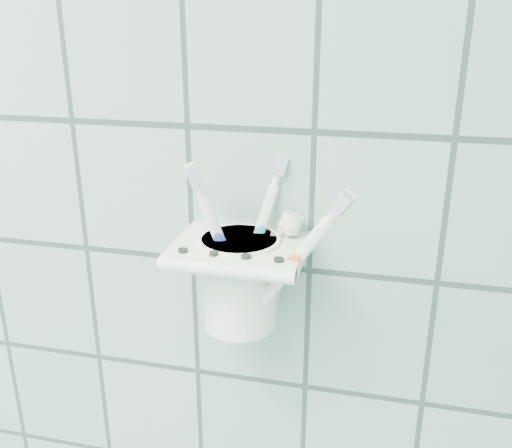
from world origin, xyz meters
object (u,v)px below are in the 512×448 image
at_px(toothbrush_pink, 250,239).
at_px(toothbrush_blue, 232,239).
at_px(holder_bracket, 240,251).
at_px(cup, 240,279).
at_px(toothbrush_orange, 243,237).
at_px(toothpaste_tube, 256,257).

bearing_deg(toothbrush_pink, toothbrush_blue, 168.24).
xyz_separation_m(holder_bracket, cup, (-0.00, 0.00, -0.04)).
bearing_deg(cup, holder_bracket, -70.25).
distance_m(toothbrush_orange, toothpaste_tube, 0.04).
height_order(cup, toothbrush_blue, toothbrush_blue).
distance_m(toothbrush_pink, toothbrush_blue, 0.02).
height_order(cup, toothbrush_pink, toothbrush_pink).
xyz_separation_m(cup, toothbrush_pink, (0.01, 0.00, 0.05)).
bearing_deg(holder_bracket, toothbrush_blue, 166.60).
bearing_deg(toothbrush_pink, toothbrush_orange, -125.67).
height_order(holder_bracket, toothbrush_pink, toothbrush_pink).
distance_m(cup, toothbrush_blue, 0.05).
bearing_deg(toothbrush_blue, toothbrush_pink, 4.34).
bearing_deg(toothbrush_orange, toothbrush_pink, 100.16).
relative_size(cup, toothbrush_orange, 0.54).
relative_size(toothbrush_blue, toothpaste_tube, 1.38).
distance_m(holder_bracket, cup, 0.04).
height_order(toothbrush_blue, toothpaste_tube, toothbrush_blue).
relative_size(toothbrush_blue, toothbrush_orange, 0.96).
xyz_separation_m(holder_bracket, toothpaste_tube, (0.02, 0.01, -0.01)).
distance_m(holder_bracket, toothpaste_tube, 0.02).
bearing_deg(toothbrush_blue, holder_bracket, -22.08).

